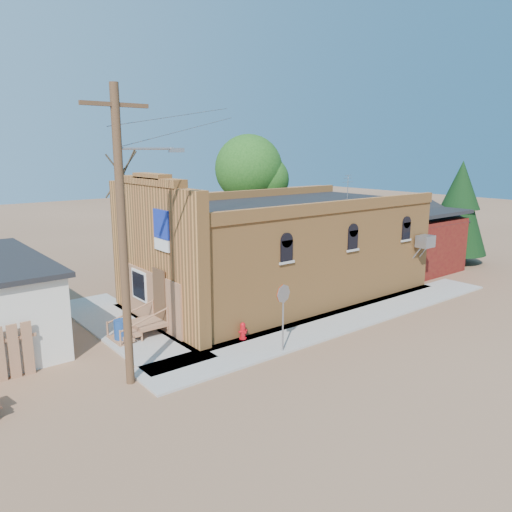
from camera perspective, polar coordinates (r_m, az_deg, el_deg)
ground at (r=20.23m, az=9.29°, el=-8.84°), size 120.00×120.00×0.00m
sidewalk_south at (r=21.83m, az=10.21°, el=-7.17°), size 19.00×2.20×0.08m
sidewalk_west at (r=21.39m, az=-14.87°, el=-7.81°), size 2.60×10.00×0.08m
brick_bar at (r=24.47m, az=2.57°, el=0.69°), size 16.40×7.97×6.30m
red_shed at (r=31.74m, az=16.13°, el=2.73°), size 5.40×6.40×4.30m
utility_pole at (r=15.21m, az=-14.85°, el=2.60°), size 3.12×0.26×9.00m
tree_bare_near at (r=27.92m, az=-15.16°, el=9.20°), size 2.80×2.80×7.65m
tree_leafy at (r=32.97m, az=-0.84°, el=9.94°), size 4.40×4.40×8.15m
evergreen_tree at (r=34.12m, az=22.26°, el=5.38°), size 3.60×3.60×6.50m
fire_hydrant at (r=19.21m, az=-1.51°, el=-8.54°), size 0.38×0.37×0.66m
stop_sign at (r=17.64m, az=3.13°, el=-5.05°), size 0.67×0.18×2.47m
trash_barrel at (r=19.80m, az=-15.20°, el=-8.14°), size 0.65×0.65×0.78m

